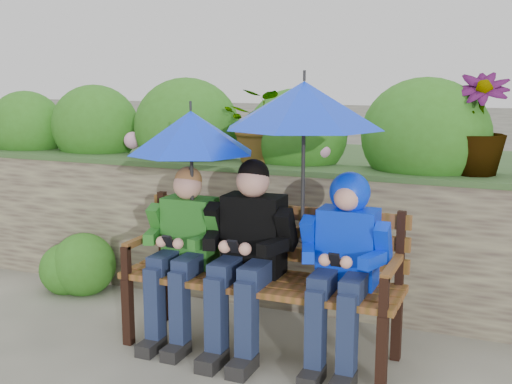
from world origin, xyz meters
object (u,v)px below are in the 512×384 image
at_px(park_bench, 264,268).
at_px(umbrella_right, 304,105).
at_px(boy_left, 183,245).
at_px(boy_right, 344,254).
at_px(boy_middle, 247,248).
at_px(umbrella_left, 191,132).

xyz_separation_m(park_bench, umbrella_right, (0.26, -0.04, 1.00)).
distance_m(boy_left, boy_right, 1.04).
distance_m(boy_middle, boy_right, 0.59).
xyz_separation_m(boy_left, boy_middle, (0.45, -0.01, 0.03)).
bearing_deg(boy_middle, umbrella_right, 8.78).
bearing_deg(park_bench, boy_left, -171.31).
bearing_deg(umbrella_right, boy_middle, -171.22).
distance_m(boy_right, umbrella_left, 1.19).
distance_m(park_bench, boy_right, 0.55).
height_order(boy_middle, umbrella_left, umbrella_left).
height_order(park_bench, umbrella_right, umbrella_right).
bearing_deg(umbrella_left, boy_left, -141.42).
bearing_deg(boy_left, park_bench, 8.69).
bearing_deg(park_bench, boy_middle, -129.38).
bearing_deg(boy_left, boy_middle, -0.91).
relative_size(boy_left, umbrella_right, 1.11).
bearing_deg(umbrella_left, boy_right, -1.77).
xyz_separation_m(park_bench, boy_left, (-0.52, -0.08, 0.11)).
distance_m(park_bench, boy_left, 0.54).
relative_size(boy_left, boy_right, 0.98).
height_order(boy_left, umbrella_right, umbrella_right).
bearing_deg(umbrella_right, boy_right, -7.24).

